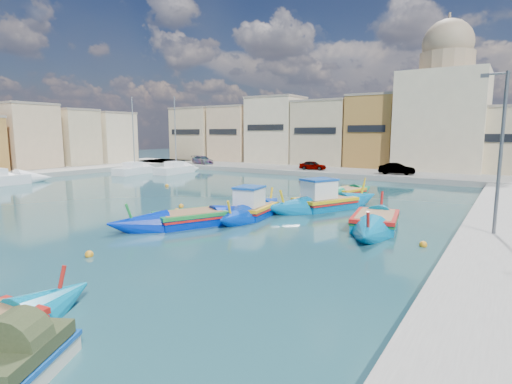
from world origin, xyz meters
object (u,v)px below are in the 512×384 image
Objects in this scene: luzzu_turquoise_cabin at (324,203)px; yacht_mid at (14,180)px; church_block at (443,107)px; tender_near at (17,362)px; luzzu_blue_cabin at (252,211)px; luzzu_cyan_mid at (375,223)px; yacht_midnorth at (142,170)px; luzzu_blue_south at (191,220)px; yacht_north at (183,169)px; quay_street_lamp at (499,153)px; luzzu_green at (347,193)px.

luzzu_turquoise_cabin is 0.91× the size of yacht_mid.
yacht_mid is (-32.52, -4.75, 0.05)m from luzzu_turquoise_cabin.
tender_near is at bearing -90.49° from church_block.
luzzu_blue_cabin is 0.90× the size of luzzu_cyan_mid.
church_block is 39.42m from yacht_midnorth.
luzzu_blue_south is 0.90× the size of yacht_north.
yacht_north is (-23.41, 18.52, 0.05)m from luzzu_blue_cabin.
quay_street_lamp is 19.91m from tender_near.
luzzu_green is 2.51× the size of tender_near.
yacht_mid reaches higher than yacht_midnorth.
luzzu_cyan_mid is 0.92× the size of yacht_midnorth.
luzzu_turquoise_cabin reaches higher than luzzu_blue_cabin.
luzzu_green is at bearing 137.51° from quay_street_lamp.
quay_street_lamp is 42.93m from yacht_mid.
luzzu_blue_cabin is at bearing 66.81° from luzzu_blue_south.
luzzu_green is at bearing -98.24° from church_block.
luzzu_blue_south is at bearing -8.05° from yacht_mid.
yacht_mid is (-31.82, -10.98, 0.20)m from luzzu_green.
luzzu_cyan_mid is at bearing 8.56° from luzzu_blue_cabin.
luzzu_cyan_mid is (1.85, -33.93, -8.12)m from church_block.
tender_near is 0.29× the size of yacht_north.
yacht_north reaches higher than quay_street_lamp.
luzzu_blue_cabin is 29.70m from yacht_mid.
quay_street_lamp is 0.76× the size of yacht_midnorth.
luzzu_turquoise_cabin is at bearing 96.15° from tender_near.
church_block reaches higher than luzzu_cyan_mid.
yacht_north is (-21.74, 22.42, 0.13)m from luzzu_blue_south.
luzzu_cyan_mid is 37.44m from yacht_midnorth.
quay_street_lamp is at bearing -20.25° from luzzu_turquoise_cabin.
yacht_north is (-30.86, 17.40, 0.13)m from luzzu_cyan_mid.
luzzu_blue_south is (-7.26, -38.94, -8.12)m from church_block.
luzzu_green is 26.61m from yacht_north.
yacht_mid is at bearing -178.38° from luzzu_cyan_mid.
luzzu_blue_south is at bearing -113.19° from luzzu_blue_cabin.
quay_street_lamp is 2.62× the size of tender_near.
quay_street_lamp reaches higher than luzzu_blue_south.
church_block is 50.33m from yacht_mid.
luzzu_blue_cabin reaches higher than luzzu_blue_south.
yacht_mid reaches higher than luzzu_blue_south.
luzzu_cyan_mid reaches higher than tender_near.
luzzu_green is 33.66m from yacht_mid.
quay_street_lamp is 15.36m from luzzu_green.
yacht_midnorth is (-29.48, 3.88, 0.17)m from luzzu_green.
tender_near is at bearing -72.97° from luzzu_blue_cabin.
yacht_north is at bearing 42.37° from yacht_midnorth.
yacht_north reaches higher than luzzu_blue_cabin.
quay_street_lamp is 40.62m from yacht_north.
yacht_north is at bearing 152.41° from luzzu_turquoise_cabin.
luzzu_turquoise_cabin is at bearing -83.63° from luzzu_green.
quay_street_lamp is at bearing 4.59° from luzzu_blue_cabin.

